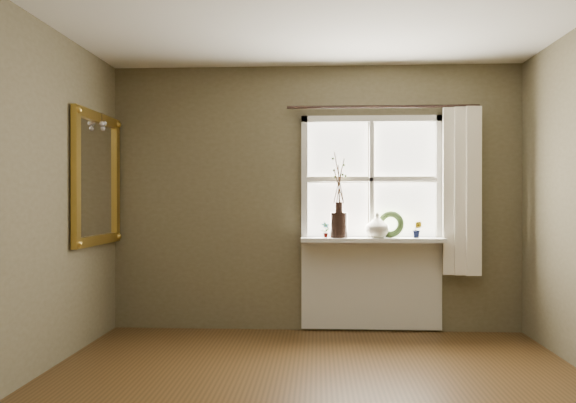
% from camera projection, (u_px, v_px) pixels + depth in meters
% --- Properties ---
extents(wall_back, '(4.00, 0.10, 2.60)m').
position_uv_depth(wall_back, '(315.00, 198.00, 5.56)').
color(wall_back, brown).
rests_on(wall_back, ground).
extents(wall_front, '(4.00, 0.10, 2.60)m').
position_uv_depth(wall_front, '(300.00, 191.00, 0.97)').
color(wall_front, brown).
rests_on(wall_front, ground).
extents(window_frame, '(1.36, 0.06, 1.24)m').
position_uv_depth(window_frame, '(371.00, 180.00, 5.46)').
color(window_frame, silver).
rests_on(window_frame, wall_back).
extents(window_sill, '(1.36, 0.26, 0.04)m').
position_uv_depth(window_sill, '(372.00, 240.00, 5.36)').
color(window_sill, silver).
rests_on(window_sill, wall_back).
extents(window_apron, '(1.36, 0.04, 0.88)m').
position_uv_depth(window_apron, '(371.00, 284.00, 5.47)').
color(window_apron, silver).
rests_on(window_apron, ground).
extents(dark_jug, '(0.17, 0.17, 0.24)m').
position_uv_depth(dark_jug, '(339.00, 225.00, 5.37)').
color(dark_jug, black).
rests_on(dark_jug, window_sill).
extents(cream_vase, '(0.27, 0.27, 0.23)m').
position_uv_depth(cream_vase, '(377.00, 225.00, 5.35)').
color(cream_vase, beige).
rests_on(cream_vase, window_sill).
extents(wreath, '(0.28, 0.20, 0.27)m').
position_uv_depth(wreath, '(391.00, 227.00, 5.39)').
color(wreath, '#2C411D').
rests_on(wreath, window_sill).
extents(potted_plant_left, '(0.09, 0.08, 0.15)m').
position_uv_depth(potted_plant_left, '(325.00, 230.00, 5.38)').
color(potted_plant_left, '#2C411D').
rests_on(potted_plant_left, window_sill).
extents(potted_plant_right, '(0.11, 0.10, 0.16)m').
position_uv_depth(potted_plant_right, '(417.00, 229.00, 5.33)').
color(potted_plant_right, '#2C411D').
rests_on(potted_plant_right, window_sill).
extents(curtain, '(0.36, 0.12, 1.59)m').
position_uv_depth(curtain, '(461.00, 191.00, 5.32)').
color(curtain, white).
rests_on(curtain, wall_back).
extents(curtain_rod, '(1.84, 0.03, 0.03)m').
position_uv_depth(curtain_rod, '(382.00, 107.00, 5.40)').
color(curtain_rod, black).
rests_on(curtain_rod, wall_back).
extents(gilt_mirror, '(0.10, 1.00, 1.19)m').
position_uv_depth(gilt_mirror, '(97.00, 178.00, 5.07)').
color(gilt_mirror, white).
rests_on(gilt_mirror, wall_left).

